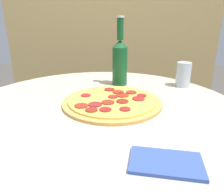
% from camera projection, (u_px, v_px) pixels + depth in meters
% --- Properties ---
extents(table, '(0.95, 0.95, 0.70)m').
position_uv_depth(table, '(101.00, 145.00, 0.78)').
color(table, '#B2A893').
rests_on(table, ground_plane).
extents(fence_panel, '(1.52, 0.04, 1.65)m').
position_uv_depth(fence_panel, '(112.00, 39.00, 1.58)').
color(fence_panel, tan).
rests_on(fence_panel, ground_plane).
extents(pizza, '(0.34, 0.34, 0.02)m').
position_uv_depth(pizza, '(112.00, 101.00, 0.75)').
color(pizza, '#C68E47').
rests_on(pizza, table).
extents(beer_bottle, '(0.06, 0.06, 0.28)m').
position_uv_depth(beer_bottle, '(120.00, 60.00, 0.92)').
color(beer_bottle, '#144C23').
rests_on(beer_bottle, table).
extents(drinking_glass, '(0.06, 0.06, 0.10)m').
position_uv_depth(drinking_glass, '(183.00, 74.00, 0.92)').
color(drinking_glass, '#ADBCC6').
rests_on(drinking_glass, table).
extents(napkin, '(0.16, 0.11, 0.01)m').
position_uv_depth(napkin, '(166.00, 163.00, 0.44)').
color(napkin, '#334C99').
rests_on(napkin, table).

